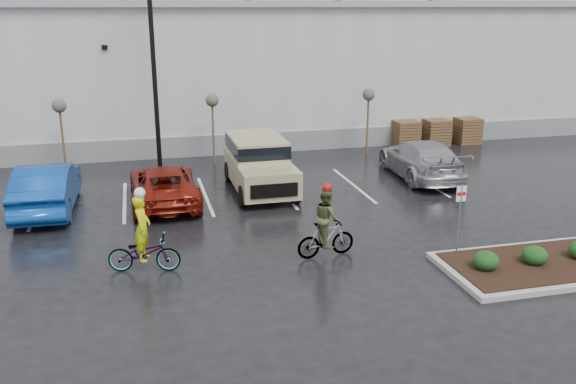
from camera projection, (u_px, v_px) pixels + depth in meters
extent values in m
plane|color=black|center=(332.00, 275.00, 16.48)|extent=(120.00, 120.00, 0.00)
cube|color=#B1B3B6|center=(218.00, 67.00, 35.85)|extent=(60.00, 15.00, 7.00)
cube|color=slate|center=(241.00, 144.00, 29.73)|extent=(60.00, 0.12, 1.00)
cube|color=#999B9E|center=(216.00, 4.00, 34.81)|extent=(60.50, 15.50, 0.30)
cube|color=#283D19|center=(185.00, 49.00, 57.32)|extent=(80.00, 25.00, 6.00)
cylinder|color=black|center=(154.00, 68.00, 25.35)|extent=(0.20, 0.20, 9.00)
cylinder|color=#503920|center=(63.00, 140.00, 26.26)|extent=(0.10, 0.10, 2.80)
sphere|color=#534C42|center=(59.00, 106.00, 25.82)|extent=(0.60, 0.60, 0.60)
cylinder|color=#503920|center=(213.00, 133.00, 27.77)|extent=(0.10, 0.10, 2.80)
sphere|color=#534C42|center=(212.00, 100.00, 27.33)|extent=(0.60, 0.60, 0.60)
cylinder|color=#503920|center=(368.00, 126.00, 29.52)|extent=(0.10, 0.10, 2.80)
sphere|color=#534C42|center=(369.00, 95.00, 29.08)|extent=(0.60, 0.60, 0.60)
cube|color=#503920|center=(406.00, 134.00, 31.24)|extent=(1.20, 1.20, 1.35)
cube|color=#503920|center=(436.00, 132.00, 31.63)|extent=(1.20, 1.20, 1.35)
cube|color=#503920|center=(467.00, 130.00, 32.05)|extent=(1.20, 1.20, 1.35)
ellipsoid|color=#123414|center=(486.00, 261.00, 16.36)|extent=(0.70, 0.70, 0.52)
ellipsoid|color=#123414|center=(535.00, 255.00, 16.71)|extent=(0.70, 0.70, 0.52)
cylinder|color=gray|center=(459.00, 222.00, 17.23)|extent=(0.05, 0.05, 2.20)
cube|color=white|center=(461.00, 194.00, 16.98)|extent=(0.30, 0.02, 0.45)
cube|color=red|center=(462.00, 194.00, 16.97)|extent=(0.26, 0.02, 0.10)
imported|color=#0D3C93|center=(47.00, 187.00, 21.41)|extent=(1.90, 5.25, 1.72)
imported|color=maroon|center=(164.00, 185.00, 22.23)|extent=(2.42, 5.11, 1.41)
imported|color=#A5A7AD|center=(421.00, 159.00, 25.59)|extent=(2.58, 5.63, 1.60)
imported|color=#3F3F44|center=(144.00, 253.00, 16.58)|extent=(2.07, 1.08, 1.03)
imported|color=#BCCB0B|center=(142.00, 228.00, 16.36)|extent=(0.56, 0.73, 1.81)
sphere|color=silver|center=(140.00, 193.00, 16.07)|extent=(0.30, 0.30, 0.30)
imported|color=#3F3F44|center=(326.00, 239.00, 17.54)|extent=(1.75, 0.72, 1.06)
imported|color=#434726|center=(326.00, 218.00, 17.35)|extent=(0.55, 0.87, 1.68)
sphere|color=#990C0C|center=(327.00, 188.00, 17.09)|extent=(0.28, 0.28, 0.28)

